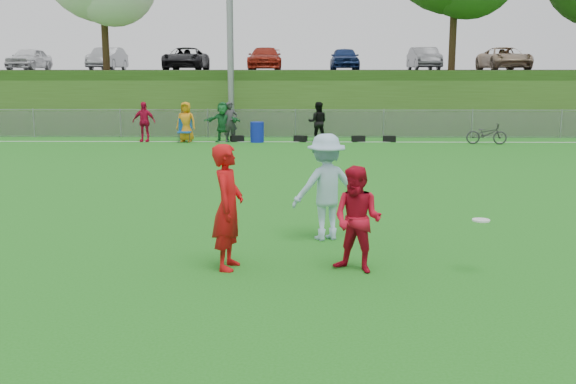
{
  "coord_description": "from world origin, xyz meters",
  "views": [
    {
      "loc": [
        0.18,
        -9.23,
        2.8
      ],
      "look_at": [
        0.01,
        0.5,
        1.02
      ],
      "focal_mm": 40.0,
      "sensor_mm": 36.0,
      "label": 1
    }
  ],
  "objects_px": {
    "bicycle": "(487,134)",
    "player_blue": "(326,187)",
    "player_red_center": "(358,220)",
    "frisbee": "(481,220)",
    "recycling_bin": "(257,132)",
    "player_red_left": "(228,207)"
  },
  "relations": [
    {
      "from": "player_blue",
      "to": "player_red_center",
      "type": "bearing_deg",
      "value": 80.92
    },
    {
      "from": "bicycle",
      "to": "recycling_bin",
      "type": "bearing_deg",
      "value": 93.5
    },
    {
      "from": "player_red_center",
      "to": "recycling_bin",
      "type": "distance_m",
      "value": 18.35
    },
    {
      "from": "frisbee",
      "to": "recycling_bin",
      "type": "relative_size",
      "value": 0.29
    },
    {
      "from": "player_red_left",
      "to": "player_blue",
      "type": "distance_m",
      "value": 2.28
    },
    {
      "from": "player_red_left",
      "to": "player_red_center",
      "type": "relative_size",
      "value": 1.19
    },
    {
      "from": "player_blue",
      "to": "frisbee",
      "type": "height_order",
      "value": "player_blue"
    },
    {
      "from": "player_blue",
      "to": "bicycle",
      "type": "distance_m",
      "value": 17.26
    },
    {
      "from": "recycling_bin",
      "to": "bicycle",
      "type": "relative_size",
      "value": 0.53
    },
    {
      "from": "player_blue",
      "to": "bicycle",
      "type": "relative_size",
      "value": 1.13
    },
    {
      "from": "player_blue",
      "to": "frisbee",
      "type": "distance_m",
      "value": 2.86
    },
    {
      "from": "player_red_center",
      "to": "bicycle",
      "type": "height_order",
      "value": "player_red_center"
    },
    {
      "from": "player_red_left",
      "to": "bicycle",
      "type": "xyz_separation_m",
      "value": [
        8.73,
        17.39,
        -0.49
      ]
    },
    {
      "from": "recycling_bin",
      "to": "frisbee",
      "type": "bearing_deg",
      "value": -76.52
    },
    {
      "from": "player_red_left",
      "to": "frisbee",
      "type": "distance_m",
      "value": 3.62
    },
    {
      "from": "player_red_center",
      "to": "recycling_bin",
      "type": "bearing_deg",
      "value": 127.23
    },
    {
      "from": "bicycle",
      "to": "player_blue",
      "type": "bearing_deg",
      "value": 162.52
    },
    {
      "from": "player_red_center",
      "to": "frisbee",
      "type": "height_order",
      "value": "player_red_center"
    },
    {
      "from": "player_red_center",
      "to": "recycling_bin",
      "type": "height_order",
      "value": "player_red_center"
    },
    {
      "from": "player_red_center",
      "to": "bicycle",
      "type": "relative_size",
      "value": 0.95
    },
    {
      "from": "player_red_left",
      "to": "bicycle",
      "type": "relative_size",
      "value": 1.13
    },
    {
      "from": "player_red_left",
      "to": "bicycle",
      "type": "distance_m",
      "value": 19.47
    }
  ]
}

